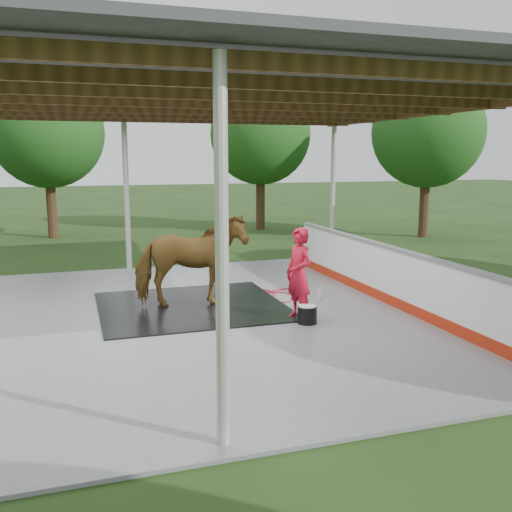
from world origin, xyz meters
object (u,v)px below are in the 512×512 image
object	(u,v)px
dasher_board	(383,274)
handler	(299,274)
horse	(191,261)
wash_bucket	(307,314)

from	to	relation	value
dasher_board	handler	xyz separation A→B (m)	(-2.14, -0.72, 0.28)
horse	wash_bucket	world-z (taller)	horse
dasher_board	handler	world-z (taller)	handler
handler	wash_bucket	world-z (taller)	handler
dasher_board	wash_bucket	size ratio (longest dim) A/B	23.26
handler	dasher_board	bearing A→B (deg)	92.68
dasher_board	wash_bucket	world-z (taller)	dasher_board
horse	handler	size ratio (longest dim) A/B	1.27
dasher_board	horse	distance (m)	3.89
dasher_board	handler	distance (m)	2.28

